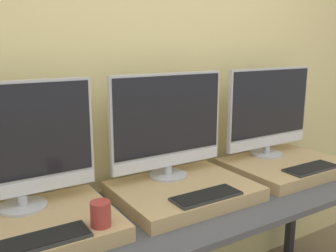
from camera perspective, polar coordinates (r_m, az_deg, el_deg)
wall_back at (r=2.02m, az=-3.14°, el=6.56°), size 8.00×0.04×2.60m
workbench at (r=1.84m, az=3.57°, el=-13.39°), size 2.29×0.70×0.78m
wooden_riser_left at (r=1.59m, az=-20.07°, el=-14.47°), size 0.65×0.50×0.06m
monitor_left at (r=1.62m, az=-21.95°, el=-2.55°), size 0.63×0.20×0.53m
keyboard_left at (r=1.42m, az=-18.60°, el=-16.07°), size 0.32×0.13×0.01m
mug at (r=1.45m, az=-10.23°, el=-13.04°), size 0.08×0.08×0.10m
wooden_riser_center at (r=1.84m, az=2.40°, el=-9.86°), size 0.65×0.50×0.06m
monitor_center at (r=1.87m, az=0.03°, el=0.31°), size 0.63×0.20×0.53m
keyboard_center at (r=1.70m, az=5.87°, el=-10.54°), size 0.32×0.13×0.01m
wooden_riser_right at (r=2.30m, az=17.33°, el=-5.84°), size 0.65×0.50×0.06m
monitor_right at (r=2.32m, az=15.18°, el=2.28°), size 0.63×0.20×0.53m
keyboard_right at (r=2.18m, az=20.94°, el=-6.01°), size 0.32×0.13×0.01m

